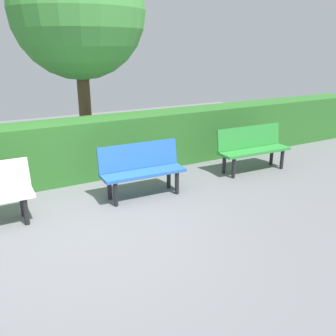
{
  "coord_description": "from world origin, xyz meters",
  "views": [
    {
      "loc": [
        1.23,
        4.28,
        2.36
      ],
      "look_at": [
        -1.37,
        -0.37,
        0.55
      ],
      "focal_mm": 38.72,
      "sensor_mm": 36.0,
      "label": 1
    }
  ],
  "objects": [
    {
      "name": "ground_plane",
      "position": [
        0.0,
        0.0,
        0.0
      ],
      "size": [
        17.25,
        17.25,
        0.0
      ],
      "primitive_type": "plane",
      "color": "slate"
    },
    {
      "name": "hedge_row",
      "position": [
        -1.12,
        -2.14,
        0.54
      ],
      "size": [
        13.25,
        0.74,
        1.08
      ],
      "primitive_type": "cube",
      "color": "#2D6B28",
      "rests_on": "ground_plane"
    },
    {
      "name": "tree_near",
      "position": [
        -1.09,
        -3.67,
        3.03
      ],
      "size": [
        2.79,
        2.79,
        4.44
      ],
      "color": "brown",
      "rests_on": "ground_plane"
    },
    {
      "name": "bench_blue",
      "position": [
        -1.11,
        -0.79,
        0.48
      ],
      "size": [
        1.39,
        0.51,
        0.86
      ],
      "rotation": [
        0.0,
        0.0,
        -0.04
      ],
      "color": "blue",
      "rests_on": "ground_plane"
    },
    {
      "name": "bench_green",
      "position": [
        -3.55,
        -0.89,
        0.48
      ],
      "size": [
        1.51,
        0.51,
        0.86
      ],
      "rotation": [
        0.0,
        0.0,
        -0.04
      ],
      "color": "#2D8C38",
      "rests_on": "ground_plane"
    }
  ]
}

